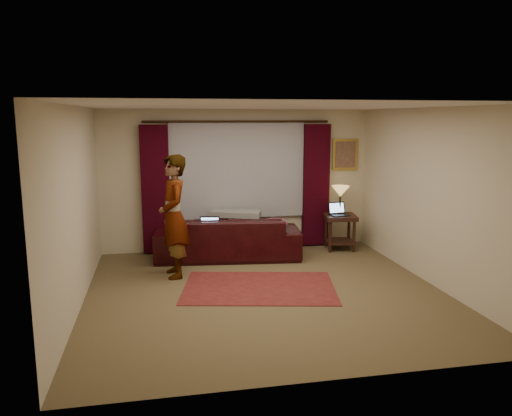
{
  "coord_description": "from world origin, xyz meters",
  "views": [
    {
      "loc": [
        -1.45,
        -6.63,
        2.45
      ],
      "look_at": [
        0.1,
        1.2,
        1.0
      ],
      "focal_mm": 35.0,
      "sensor_mm": 36.0,
      "label": 1
    }
  ],
  "objects_px": {
    "sofa": "(228,229)",
    "tiffany_lamp": "(340,200)",
    "laptop_sofa": "(209,225)",
    "laptop_table": "(340,209)",
    "end_table": "(340,232)",
    "person": "(174,217)"
  },
  "relations": [
    {
      "from": "sofa",
      "to": "laptop_sofa",
      "type": "distance_m",
      "value": 0.41
    },
    {
      "from": "tiffany_lamp",
      "to": "person",
      "type": "distance_m",
      "value": 3.31
    },
    {
      "from": "laptop_sofa",
      "to": "person",
      "type": "relative_size",
      "value": 0.2
    },
    {
      "from": "end_table",
      "to": "person",
      "type": "height_order",
      "value": "person"
    },
    {
      "from": "end_table",
      "to": "tiffany_lamp",
      "type": "bearing_deg",
      "value": 76.34
    },
    {
      "from": "sofa",
      "to": "laptop_table",
      "type": "distance_m",
      "value": 2.12
    },
    {
      "from": "laptop_sofa",
      "to": "laptop_table",
      "type": "distance_m",
      "value": 2.47
    },
    {
      "from": "end_table",
      "to": "person",
      "type": "distance_m",
      "value": 3.33
    },
    {
      "from": "laptop_sofa",
      "to": "laptop_table",
      "type": "height_order",
      "value": "laptop_table"
    },
    {
      "from": "tiffany_lamp",
      "to": "laptop_table",
      "type": "relative_size",
      "value": 1.5
    },
    {
      "from": "tiffany_lamp",
      "to": "end_table",
      "type": "bearing_deg",
      "value": -103.66
    },
    {
      "from": "laptop_sofa",
      "to": "end_table",
      "type": "xyz_separation_m",
      "value": [
        2.49,
        0.32,
        -0.3
      ]
    },
    {
      "from": "sofa",
      "to": "laptop_table",
      "type": "xyz_separation_m",
      "value": [
        2.11,
        0.09,
        0.27
      ]
    },
    {
      "from": "laptop_sofa",
      "to": "tiffany_lamp",
      "type": "bearing_deg",
      "value": 19.59
    },
    {
      "from": "sofa",
      "to": "person",
      "type": "height_order",
      "value": "person"
    },
    {
      "from": "laptop_sofa",
      "to": "laptop_table",
      "type": "bearing_deg",
      "value": 16.78
    },
    {
      "from": "sofa",
      "to": "tiffany_lamp",
      "type": "xyz_separation_m",
      "value": [
        2.16,
        0.23,
        0.42
      ]
    },
    {
      "from": "tiffany_lamp",
      "to": "person",
      "type": "xyz_separation_m",
      "value": [
        -3.12,
        -1.11,
        0.02
      ]
    },
    {
      "from": "sofa",
      "to": "laptop_sofa",
      "type": "relative_size",
      "value": 6.79
    },
    {
      "from": "sofa",
      "to": "tiffany_lamp",
      "type": "height_order",
      "value": "tiffany_lamp"
    },
    {
      "from": "sofa",
      "to": "laptop_table",
      "type": "bearing_deg",
      "value": -170.96
    },
    {
      "from": "laptop_sofa",
      "to": "end_table",
      "type": "height_order",
      "value": "laptop_sofa"
    }
  ]
}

